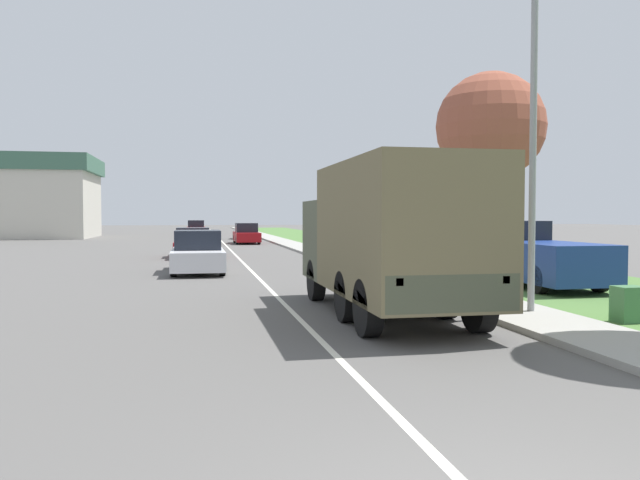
{
  "coord_description": "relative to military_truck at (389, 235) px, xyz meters",
  "views": [
    {
      "loc": [
        -2.04,
        -3.44,
        2.1
      ],
      "look_at": [
        0.75,
        10.56,
        1.53
      ],
      "focal_mm": 35.0,
      "sensor_mm": 36.0,
      "label": 1
    }
  ],
  "objects": [
    {
      "name": "lane_centre_stripe",
      "position": [
        -1.89,
        31.07,
        -1.7
      ],
      "size": [
        0.12,
        120.0,
        0.0
      ],
      "color": "silver",
      "rests_on": "ground"
    },
    {
      "name": "sidewalk_right",
      "position": [
        2.61,
        31.07,
        -1.64
      ],
      "size": [
        1.8,
        120.0,
        0.12
      ],
      "color": "#9E9B93",
      "rests_on": "ground"
    },
    {
      "name": "tree_mid_right",
      "position": [
        7.24,
        10.03,
        3.79
      ],
      "size": [
        4.17,
        4.17,
        7.58
      ],
      "color": "brown",
      "rests_on": "grass_strip_right"
    },
    {
      "name": "car_nearest_ahead",
      "position": [
        -3.86,
        10.92,
        -1.0
      ],
      "size": [
        1.85,
        4.8,
        1.54
      ],
      "color": "silver",
      "rests_on": "ground"
    },
    {
      "name": "car_second_ahead",
      "position": [
        -4.07,
        19.27,
        -1.03
      ],
      "size": [
        1.8,
        4.42,
        1.47
      ],
      "color": "maroon",
      "rests_on": "ground"
    },
    {
      "name": "ground_plane",
      "position": [
        -1.89,
        31.07,
        -1.7
      ],
      "size": [
        180.0,
        180.0,
        0.0
      ],
      "primitive_type": "plane",
      "color": "#565451"
    },
    {
      "name": "utility_box",
      "position": [
        4.31,
        -1.75,
        -1.33
      ],
      "size": [
        0.55,
        0.45,
        0.7
      ],
      "color": "#3D7042",
      "rests_on": "grass_strip_right"
    },
    {
      "name": "car_third_ahead",
      "position": [
        -0.26,
        33.84,
        -1.01
      ],
      "size": [
        1.75,
        4.72,
        1.51
      ],
      "color": "maroon",
      "rests_on": "ground"
    },
    {
      "name": "car_farthest_ahead",
      "position": [
        -3.91,
        54.0,
        -1.0
      ],
      "size": [
        1.86,
        4.43,
        1.56
      ],
      "color": "maroon",
      "rests_on": "ground"
    },
    {
      "name": "lamp_post",
      "position": [
        2.64,
        -0.65,
        2.37
      ],
      "size": [
        1.69,
        0.24,
        6.58
      ],
      "color": "gray",
      "rests_on": "sidewalk_right"
    },
    {
      "name": "car_fourth_ahead",
      "position": [
        0.3,
        42.66,
        -1.07
      ],
      "size": [
        1.78,
        4.0,
        1.38
      ],
      "color": "silver",
      "rests_on": "ground"
    },
    {
      "name": "pickup_truck",
      "position": [
        5.85,
        4.75,
        -0.78
      ],
      "size": [
        2.03,
        5.73,
        1.9
      ],
      "color": "navy",
      "rests_on": "grass_strip_right"
    },
    {
      "name": "military_truck",
      "position": [
        0.0,
        0.0,
        0.0
      ],
      "size": [
        2.35,
        7.1,
        3.13
      ],
      "color": "#474C38",
      "rests_on": "ground"
    },
    {
      "name": "grass_strip_right",
      "position": [
        7.01,
        31.07,
        -1.69
      ],
      "size": [
        7.0,
        120.0,
        0.02
      ],
      "color": "#4C7538",
      "rests_on": "ground"
    }
  ]
}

